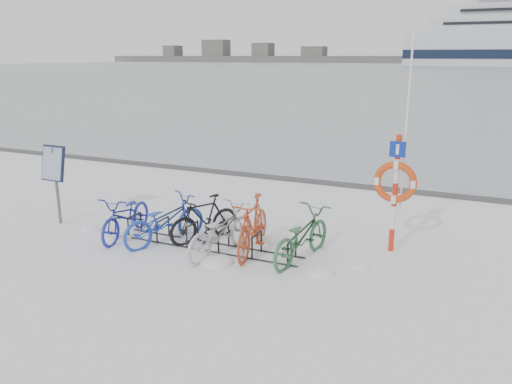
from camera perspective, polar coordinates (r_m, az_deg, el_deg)
ground at (r=10.21m, az=-5.50°, el=-6.29°), size 900.00×900.00×0.00m
ice_sheet at (r=163.35m, az=22.89°, el=12.87°), size 400.00×298.00×0.02m
quay_edge at (r=15.36m, az=5.31°, el=1.33°), size 400.00×0.25×0.10m
bike_rack at (r=10.15m, az=-5.53°, el=-5.34°), size 4.00×0.48×0.46m
info_board at (r=12.08m, az=-22.10°, el=2.56°), size 0.61×0.24×1.82m
lifebuoy_station at (r=9.86m, az=15.66°, el=1.07°), size 0.81×0.23×4.22m
shoreline at (r=296.68m, az=-1.39°, el=15.15°), size 180.00×12.00×9.50m
bike_0 at (r=10.98m, az=-14.59°, el=-2.47°), size 0.89×1.93×0.98m
bike_1 at (r=10.43m, az=-10.42°, el=-3.04°), size 1.37×2.04×1.01m
bike_2 at (r=10.45m, az=-5.93°, el=-2.89°), size 1.20×1.67×0.99m
bike_3 at (r=9.71m, az=-4.10°, el=-4.26°), size 1.02×2.00×1.00m
bike_4 at (r=9.74m, az=-0.37°, el=-3.71°), size 0.78×1.96×1.15m
bike_5 at (r=9.46m, az=5.21°, el=-4.80°), size 1.03×2.02×1.01m
snow_drifts at (r=10.10m, az=-5.61°, el=-6.55°), size 6.36×2.02×0.23m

